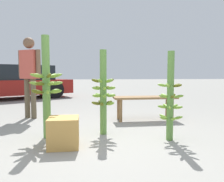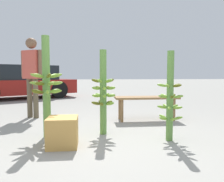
{
  "view_description": "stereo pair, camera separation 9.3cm",
  "coord_description": "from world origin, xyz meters",
  "px_view_note": "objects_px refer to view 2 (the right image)",
  "views": [
    {
      "loc": [
        -0.31,
        -2.85,
        0.94
      ],
      "look_at": [
        0.14,
        0.57,
        0.68
      ],
      "focal_mm": 35.0,
      "sensor_mm": 36.0,
      "label": 1
    },
    {
      "loc": [
        -0.22,
        -2.87,
        0.94
      ],
      "look_at": [
        0.14,
        0.57,
        0.68
      ],
      "focal_mm": 35.0,
      "sensor_mm": 36.0,
      "label": 2
    }
  ],
  "objects_px": {
    "banana_stalk_left": "(46,86)",
    "produce_crate": "(63,132)",
    "vendor_person": "(32,70)",
    "banana_stalk_right": "(170,98)",
    "market_bench": "(146,100)",
    "banana_stalk_center": "(103,92)",
    "parked_car": "(23,82)"
  },
  "relations": [
    {
      "from": "banana_stalk_center",
      "to": "market_bench",
      "type": "xyz_separation_m",
      "value": [
        0.95,
        0.96,
        -0.26
      ]
    },
    {
      "from": "vendor_person",
      "to": "market_bench",
      "type": "height_order",
      "value": "vendor_person"
    },
    {
      "from": "vendor_person",
      "to": "market_bench",
      "type": "relative_size",
      "value": 1.32
    },
    {
      "from": "banana_stalk_center",
      "to": "banana_stalk_right",
      "type": "height_order",
      "value": "banana_stalk_center"
    },
    {
      "from": "vendor_person",
      "to": "parked_car",
      "type": "height_order",
      "value": "vendor_person"
    },
    {
      "from": "banana_stalk_right",
      "to": "market_bench",
      "type": "relative_size",
      "value": 0.98
    },
    {
      "from": "market_bench",
      "to": "produce_crate",
      "type": "bearing_deg",
      "value": -135.45
    },
    {
      "from": "banana_stalk_center",
      "to": "parked_car",
      "type": "bearing_deg",
      "value": 116.94
    },
    {
      "from": "banana_stalk_center",
      "to": "vendor_person",
      "type": "height_order",
      "value": "vendor_person"
    },
    {
      "from": "parked_car",
      "to": "banana_stalk_center",
      "type": "bearing_deg",
      "value": 178.13
    },
    {
      "from": "banana_stalk_left",
      "to": "vendor_person",
      "type": "relative_size",
      "value": 0.88
    },
    {
      "from": "banana_stalk_left",
      "to": "produce_crate",
      "type": "bearing_deg",
      "value": -58.59
    },
    {
      "from": "vendor_person",
      "to": "produce_crate",
      "type": "distance_m",
      "value": 2.36
    },
    {
      "from": "parked_car",
      "to": "banana_stalk_right",
      "type": "bearing_deg",
      "value": -176.89
    },
    {
      "from": "banana_stalk_left",
      "to": "banana_stalk_right",
      "type": "bearing_deg",
      "value": -11.13
    },
    {
      "from": "banana_stalk_right",
      "to": "vendor_person",
      "type": "height_order",
      "value": "vendor_person"
    },
    {
      "from": "vendor_person",
      "to": "produce_crate",
      "type": "xyz_separation_m",
      "value": [
        0.88,
        -2.02,
        -0.85
      ]
    },
    {
      "from": "banana_stalk_center",
      "to": "vendor_person",
      "type": "distance_m",
      "value": 2.1
    },
    {
      "from": "produce_crate",
      "to": "banana_stalk_center",
      "type": "bearing_deg",
      "value": 44.06
    },
    {
      "from": "banana_stalk_left",
      "to": "parked_car",
      "type": "bearing_deg",
      "value": 109.27
    },
    {
      "from": "banana_stalk_left",
      "to": "produce_crate",
      "type": "distance_m",
      "value": 0.79
    },
    {
      "from": "banana_stalk_right",
      "to": "produce_crate",
      "type": "bearing_deg",
      "value": -175.64
    },
    {
      "from": "vendor_person",
      "to": "market_bench",
      "type": "distance_m",
      "value": 2.53
    },
    {
      "from": "banana_stalk_left",
      "to": "market_bench",
      "type": "xyz_separation_m",
      "value": [
        1.8,
        1.05,
        -0.36
      ]
    },
    {
      "from": "parked_car",
      "to": "vendor_person",
      "type": "bearing_deg",
      "value": 169.84
    },
    {
      "from": "banana_stalk_left",
      "to": "vendor_person",
      "type": "bearing_deg",
      "value": 110.89
    },
    {
      "from": "banana_stalk_center",
      "to": "banana_stalk_left",
      "type": "bearing_deg",
      "value": -173.86
    },
    {
      "from": "banana_stalk_center",
      "to": "produce_crate",
      "type": "distance_m",
      "value": 0.92
    },
    {
      "from": "banana_stalk_center",
      "to": "produce_crate",
      "type": "relative_size",
      "value": 3.42
    },
    {
      "from": "banana_stalk_right",
      "to": "produce_crate",
      "type": "height_order",
      "value": "banana_stalk_right"
    },
    {
      "from": "vendor_person",
      "to": "produce_crate",
      "type": "relative_size",
      "value": 4.45
    },
    {
      "from": "banana_stalk_right",
      "to": "produce_crate",
      "type": "distance_m",
      "value": 1.55
    }
  ]
}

